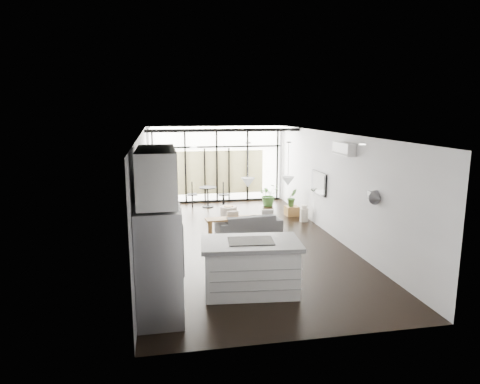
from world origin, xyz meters
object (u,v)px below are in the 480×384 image
object	(u,v)px
island	(251,267)
tv	(319,183)
console_bench	(234,226)
pouf	(228,213)
sofa	(249,220)
fridge	(159,265)
milk_can	(304,213)

from	to	relation	value
island	tv	size ratio (longest dim) A/B	1.67
console_bench	pouf	bearing A→B (deg)	81.80
island	console_bench	bearing A→B (deg)	90.83
pouf	tv	distance (m)	2.96
tv	island	bearing A→B (deg)	-124.93
console_bench	pouf	size ratio (longest dim) A/B	2.95
sofa	tv	distance (m)	2.35
console_bench	sofa	bearing A→B (deg)	16.87
sofa	pouf	xyz separation A→B (m)	(-0.33, 1.51, -0.15)
pouf	sofa	bearing A→B (deg)	-77.70
tv	sofa	bearing A→B (deg)	-172.57
console_bench	pouf	xyz separation A→B (m)	(0.13, 1.69, -0.04)
fridge	tv	world-z (taller)	fridge
console_bench	tv	world-z (taller)	tv
pouf	tv	xyz separation A→B (m)	(2.46, -1.23, 1.09)
island	milk_can	distance (m)	5.47
pouf	milk_can	bearing A→B (deg)	-16.20
pouf	console_bench	bearing A→B (deg)	-94.43
console_bench	milk_can	bearing A→B (deg)	19.65
island	console_bench	xyz separation A→B (m)	(0.32, 3.72, -0.25)
sofa	pouf	world-z (taller)	sofa
tv	milk_can	bearing A→B (deg)	109.89
fridge	sofa	size ratio (longest dim) A/B	1.04
island	sofa	distance (m)	3.97
fridge	milk_can	bearing A→B (deg)	51.64
pouf	milk_can	xyz separation A→B (m)	(2.25, -0.65, 0.05)
pouf	fridge	bearing A→B (deg)	-108.97
island	sofa	world-z (taller)	island
island	milk_can	bearing A→B (deg)	66.12
milk_can	tv	size ratio (longest dim) A/B	0.46
milk_can	tv	bearing A→B (deg)	-70.11
pouf	island	bearing A→B (deg)	-94.77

